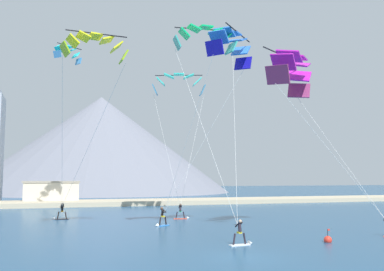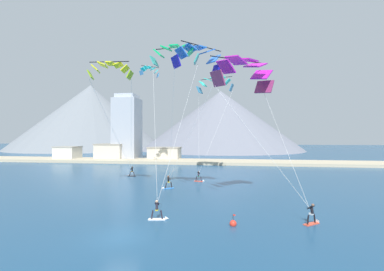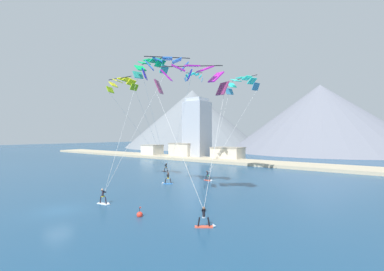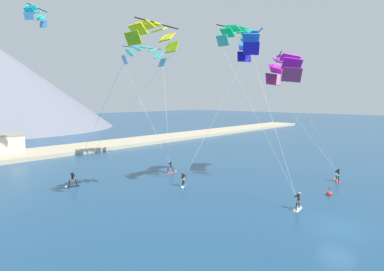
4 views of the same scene
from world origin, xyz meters
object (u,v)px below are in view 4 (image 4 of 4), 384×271
object	(u,v)px
kitesurfer_near_trail	(71,182)
parafoil_kite_near_trail	(153,35)
kitesurfer_near_lead	(183,182)
kitesurfer_mid_center	(299,204)
parafoil_kite_far_left	(284,67)
kitesurfer_far_left	(337,177)
parafoil_kite_near_lead	(248,43)
kitesurfer_far_right	(172,169)
parafoil_kite_far_right	(144,54)
parafoil_kite_mid_center	(239,36)
parafoil_kite_distant_high_outer	(35,14)
race_marker_buoy	(329,194)

from	to	relation	value
kitesurfer_near_trail	parafoil_kite_near_trail	bearing A→B (deg)	-79.96
kitesurfer_near_lead	kitesurfer_mid_center	size ratio (longest dim) A/B	1.02
parafoil_kite_far_left	kitesurfer_far_left	bearing A→B (deg)	-43.94
kitesurfer_mid_center	parafoil_kite_near_lead	distance (m)	17.33
kitesurfer_far_left	kitesurfer_mid_center	bearing A→B (deg)	-176.68
kitesurfer_near_lead	kitesurfer_mid_center	world-z (taller)	kitesurfer_near_lead
kitesurfer_far_left	parafoil_kite_near_lead	distance (m)	19.67
kitesurfer_far_right	parafoil_kite_far_right	xyz separation A→B (m)	(1.92, 8.17, 16.47)
parafoil_kite_near_lead	parafoil_kite_mid_center	distance (m)	2.60
parafoil_kite_far_right	parafoil_kite_distant_high_outer	world-z (taller)	parafoil_kite_distant_high_outer
kitesurfer_near_trail	parafoil_kite_far_left	size ratio (longest dim) A/B	0.13
kitesurfer_near_lead	kitesurfer_far_left	xyz separation A→B (m)	(14.95, -11.91, -0.03)
parafoil_kite_far_left	parafoil_kite_distant_high_outer	size ratio (longest dim) A/B	3.69
kitesurfer_near_lead	parafoil_kite_mid_center	size ratio (longest dim) A/B	0.11
race_marker_buoy	parafoil_kite_near_lead	bearing A→B (deg)	115.19
kitesurfer_near_trail	parafoil_kite_near_trail	world-z (taller)	parafoil_kite_near_trail
kitesurfer_far_left	kitesurfer_near_lead	bearing A→B (deg)	141.46
parafoil_kite_far_right	parafoil_kite_far_left	bearing A→B (deg)	-78.90
kitesurfer_mid_center	parafoil_kite_near_trail	bearing A→B (deg)	133.21
kitesurfer_far_right	parafoil_kite_near_lead	world-z (taller)	parafoil_kite_near_lead
kitesurfer_near_trail	kitesurfer_far_right	world-z (taller)	kitesurfer_near_trail
kitesurfer_far_left	parafoil_kite_far_right	distance (m)	32.14
kitesurfer_near_lead	parafoil_kite_near_lead	world-z (taller)	parafoil_kite_near_lead
parafoil_kite_mid_center	parafoil_kite_far_right	size ratio (longest dim) A/B	0.95
kitesurfer_mid_center	kitesurfer_far_left	xyz separation A→B (m)	(12.57, 0.73, 0.00)
kitesurfer_mid_center	parafoil_kite_near_trail	world-z (taller)	parafoil_kite_near_trail
parafoil_kite_distant_high_outer	kitesurfer_near_trail	bearing A→B (deg)	-92.97
parafoil_kite_mid_center	kitesurfer_far_left	bearing A→B (deg)	-25.75
kitesurfer_far_right	race_marker_buoy	distance (m)	19.74
kitesurfer_far_right	parafoil_kite_far_left	size ratio (longest dim) A/B	0.13
kitesurfer_far_right	parafoil_kite_far_left	distance (m)	19.51
kitesurfer_far_left	parafoil_kite_near_lead	xyz separation A→B (m)	(-10.15, 6.65, 15.49)
kitesurfer_near_trail	parafoil_kite_mid_center	size ratio (longest dim) A/B	0.11
parafoil_kite_near_trail	parafoil_kite_far_right	bearing A→B (deg)	54.44
kitesurfer_mid_center	parafoil_kite_near_trail	distance (m)	19.90
parafoil_kite_far_right	kitesurfer_far_right	bearing A→B (deg)	-103.22
kitesurfer_far_left	parafoil_kite_mid_center	xyz separation A→B (m)	(-12.68, 6.11, 15.78)
kitesurfer_mid_center	kitesurfer_far_left	bearing A→B (deg)	3.32
parafoil_kite_distant_high_outer	race_marker_buoy	world-z (taller)	parafoil_kite_distant_high_outer
parafoil_kite_near_lead	parafoil_kite_distant_high_outer	bearing A→B (deg)	118.87
kitesurfer_mid_center	parafoil_kite_far_left	world-z (taller)	parafoil_kite_far_left
parafoil_kite_far_left	race_marker_buoy	size ratio (longest dim) A/B	13.54
parafoil_kite_distant_high_outer	parafoil_kite_far_left	bearing A→B (deg)	-54.57
kitesurfer_far_left	parafoil_kite_near_trail	world-z (taller)	parafoil_kite_near_trail
kitesurfer_near_trail	parafoil_kite_near_lead	xyz separation A→B (m)	(13.60, -14.61, 15.44)
kitesurfer_far_right	parafoil_kite_distant_high_outer	size ratio (longest dim) A/B	0.48
kitesurfer_near_lead	race_marker_buoy	xyz separation A→B (m)	(8.54, -13.21, -0.40)
kitesurfer_mid_center	race_marker_buoy	size ratio (longest dim) A/B	1.74
parafoil_kite_near_trail	kitesurfer_near_trail	bearing A→B (deg)	100.04
kitesurfer_mid_center	parafoil_kite_mid_center	world-z (taller)	parafoil_kite_mid_center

